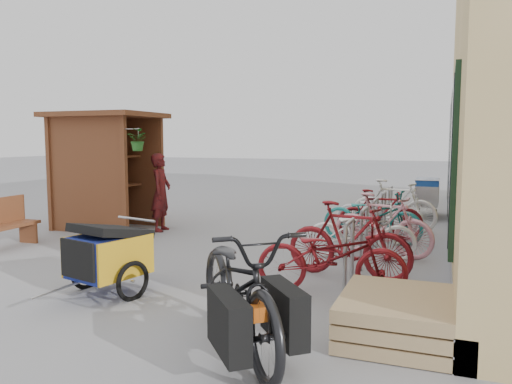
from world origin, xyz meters
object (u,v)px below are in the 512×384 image
(shopping_carts, at_px, (427,194))
(bike_3, at_px, (382,225))
(child_trailer, at_px, (108,253))
(bike_6, at_px, (377,211))
(bike_0, at_px, (331,256))
(bench, at_px, (0,223))
(bike_5, at_px, (380,215))
(bike_1, at_px, (349,240))
(person_kiosk, at_px, (161,192))
(bike_2, at_px, (361,232))
(pallet_stack, at_px, (396,317))
(kiosk, at_px, (102,154))
(bike_4, at_px, (372,217))
(bike_7, at_px, (394,205))
(cargo_bike, at_px, (240,287))

(shopping_carts, relative_size, bike_3, 0.89)
(child_trailer, bearing_deg, bike_6, 78.06)
(shopping_carts, height_order, bike_0, shopping_carts)
(bench, height_order, bike_5, bike_5)
(bike_1, bearing_deg, person_kiosk, 69.90)
(bike_2, xyz_separation_m, bike_5, (0.08, 1.68, 0.03))
(bike_1, bearing_deg, pallet_stack, -150.64)
(kiosk, bearing_deg, bike_1, -19.68)
(bike_4, bearing_deg, bike_0, -172.33)
(bike_1, distance_m, bike_5, 2.79)
(bike_7, bearing_deg, child_trailer, 164.47)
(cargo_bike, bearing_deg, bench, 116.77)
(bench, xyz_separation_m, bike_2, (5.86, 1.42, -0.00))
(bench, distance_m, shopping_carts, 9.18)
(cargo_bike, bearing_deg, bike_7, 44.04)
(shopping_carts, xyz_separation_m, child_trailer, (-3.36, -7.72, -0.06))
(kiosk, xyz_separation_m, bike_5, (5.55, 0.83, -1.08))
(bike_4, bearing_deg, pallet_stack, -161.05)
(child_trailer, height_order, bike_5, bike_5)
(shopping_carts, relative_size, bike_5, 0.95)
(bench, distance_m, bike_6, 6.93)
(child_trailer, bearing_deg, bike_7, 76.99)
(shopping_carts, relative_size, bike_0, 0.83)
(bike_4, distance_m, bike_6, 1.03)
(person_kiosk, distance_m, bike_2, 4.32)
(shopping_carts, xyz_separation_m, bike_7, (-0.58, -2.20, -0.03))
(child_trailer, relative_size, cargo_bike, 0.72)
(cargo_bike, height_order, bike_0, cargo_bike)
(kiosk, height_order, bike_6, kiosk)
(pallet_stack, distance_m, bike_5, 4.76)
(bike_2, distance_m, bike_3, 0.46)
(bike_3, distance_m, bike_4, 1.02)
(bike_7, bearing_deg, bike_6, 150.15)
(bench, relative_size, bike_4, 0.76)
(shopping_carts, distance_m, bike_4, 3.65)
(child_trailer, xyz_separation_m, bike_5, (2.64, 4.52, -0.03))
(child_trailer, xyz_separation_m, bike_3, (2.83, 3.19, 0.00))
(bike_5, xyz_separation_m, bike_6, (-0.14, 0.68, -0.04))
(bike_2, bearing_deg, shopping_carts, -15.05)
(kiosk, distance_m, bike_4, 5.58)
(bike_6, bearing_deg, bike_2, -176.55)
(bench, height_order, bike_4, bike_4)
(child_trailer, height_order, bike_4, bike_4)
(bench, distance_m, bike_2, 6.03)
(kiosk, xyz_separation_m, bike_1, (5.48, -1.96, -1.04))
(bike_0, bearing_deg, bike_4, -7.74)
(person_kiosk, xyz_separation_m, bike_4, (4.17, 0.32, -0.31))
(shopping_carts, xyz_separation_m, person_kiosk, (-4.99, -3.87, 0.23))
(child_trailer, relative_size, bike_7, 0.89)
(bike_7, bearing_deg, bike_3, -167.63)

